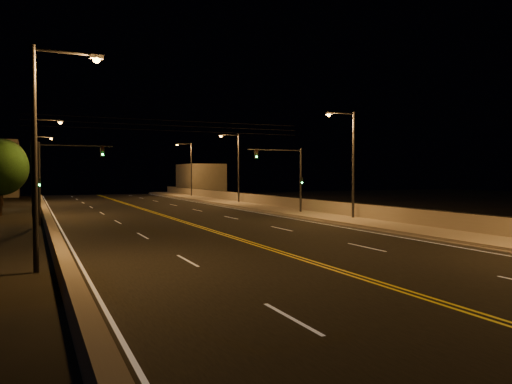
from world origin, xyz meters
name	(u,v)px	position (x,y,z in m)	size (l,w,h in m)	color
ground	(473,313)	(0.00, 0.00, 0.00)	(160.00, 160.00, 0.00)	black
road	(214,231)	(0.00, 20.00, 0.01)	(18.00, 120.00, 0.02)	black
sidewalk	(357,222)	(10.80, 20.00, 0.15)	(3.60, 120.00, 0.30)	#9F9485
curb	(335,224)	(8.93, 20.00, 0.07)	(0.14, 120.00, 0.15)	#9F9485
parapet_wall	(376,212)	(12.45, 20.00, 0.80)	(0.30, 120.00, 1.00)	gray
jersey_barrier	(52,232)	(-9.34, 20.00, 0.41)	(0.45, 120.00, 0.82)	gray
distant_building_right	(200,179)	(16.50, 73.48, 2.63)	(6.00, 10.00, 5.25)	gray
parapet_rail	(376,205)	(12.45, 20.00, 1.33)	(0.06, 0.06, 120.00)	black
lane_markings	(214,231)	(0.00, 19.93, 0.02)	(17.32, 116.00, 0.00)	silver
streetlight_1	(350,158)	(11.50, 21.89, 4.81)	(2.55, 0.28, 8.23)	#2D2D33
streetlight_2	(236,163)	(11.50, 44.59, 4.81)	(2.55, 0.28, 8.23)	#2D2D33
streetlight_3	(189,166)	(11.50, 63.35, 4.81)	(2.55, 0.28, 8.23)	#2D2D33
streetlight_4	(43,141)	(-9.90, 10.52, 4.81)	(2.55, 0.28, 8.23)	#2D2D33
streetlight_5	(36,159)	(-9.90, 35.87, 4.81)	(2.55, 0.28, 8.23)	#2D2D33
streetlight_6	(35,164)	(-9.90, 56.73, 4.81)	(2.55, 0.28, 8.23)	#2D2D33
traffic_signal_right	(290,173)	(9.97, 28.49, 3.70)	(5.11, 0.31, 5.81)	#2D2D33
traffic_signal_left	(55,172)	(-8.77, 28.49, 3.70)	(5.11, 0.31, 5.81)	#2D2D33
overhead_wires	(173,126)	(0.00, 29.50, 7.40)	(22.00, 0.03, 0.83)	black
tree_2	(1,163)	(-13.36, 53.42, 4.77)	(5.58, 5.58, 7.56)	black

